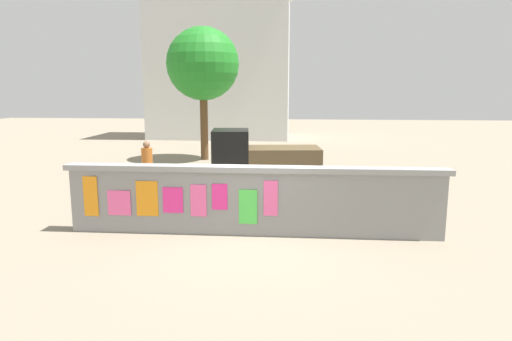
% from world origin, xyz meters
% --- Properties ---
extents(ground, '(60.00, 60.00, 0.00)m').
position_xyz_m(ground, '(0.00, 8.00, 0.00)').
color(ground, gray).
extents(poster_wall, '(8.42, 0.42, 1.54)m').
position_xyz_m(poster_wall, '(-0.01, -0.00, 0.80)').
color(poster_wall, gray).
rests_on(poster_wall, ground).
extents(auto_rickshaw_truck, '(3.74, 1.87, 1.85)m').
position_xyz_m(auto_rickshaw_truck, '(-0.25, 5.45, 0.90)').
color(auto_rickshaw_truck, black).
rests_on(auto_rickshaw_truck, ground).
extents(motorcycle, '(1.90, 0.56, 0.87)m').
position_xyz_m(motorcycle, '(-3.38, 1.25, 0.46)').
color(motorcycle, black).
rests_on(motorcycle, ground).
extents(bicycle_near, '(1.71, 0.44, 0.95)m').
position_xyz_m(bicycle_near, '(3.00, 2.82, 0.36)').
color(bicycle_near, black).
rests_on(bicycle_near, ground).
extents(person_walking, '(0.42, 0.42, 1.62)m').
position_xyz_m(person_walking, '(-3.64, 3.87, 0.99)').
color(person_walking, purple).
rests_on(person_walking, ground).
extents(tree_roadside, '(3.21, 3.21, 5.87)m').
position_xyz_m(tree_roadside, '(-3.17, 10.63, 4.24)').
color(tree_roadside, brown).
rests_on(tree_roadside, ground).
extents(building_background, '(9.18, 4.95, 9.45)m').
position_xyz_m(building_background, '(-3.95, 20.35, 4.75)').
color(building_background, silver).
rests_on(building_background, ground).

